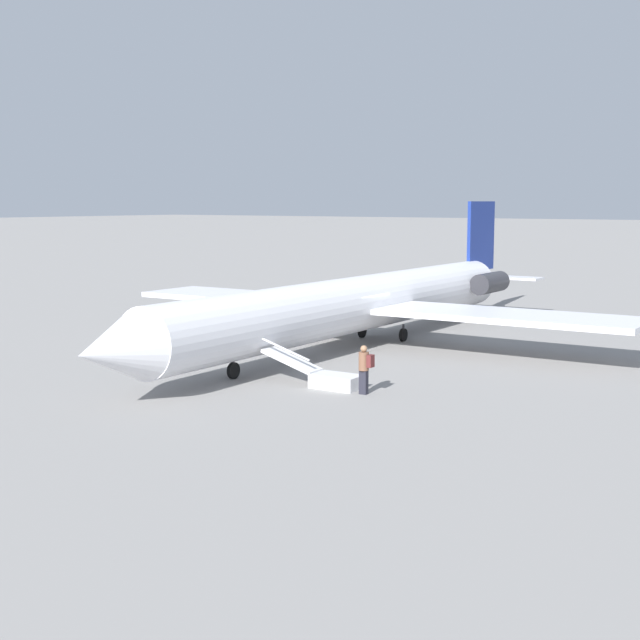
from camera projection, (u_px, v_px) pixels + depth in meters
name	position (u px, v px, depth m)	size (l,w,h in m)	color
ground_plane	(354.00, 347.00, 41.42)	(600.00, 600.00, 0.00)	gray
airplane_main	(364.00, 302.00, 41.97)	(33.67, 25.74, 6.73)	silver
boarding_stairs	(327.00, 377.00, 32.46)	(1.15, 4.04, 1.68)	silver
passenger	(365.00, 366.00, 31.14)	(0.36, 0.54, 1.74)	#23232D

